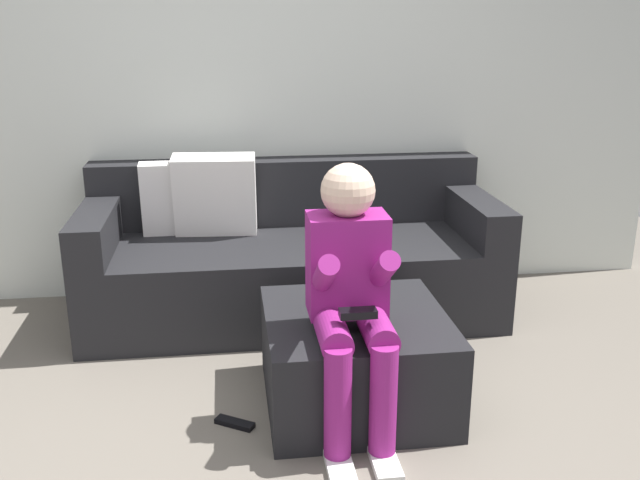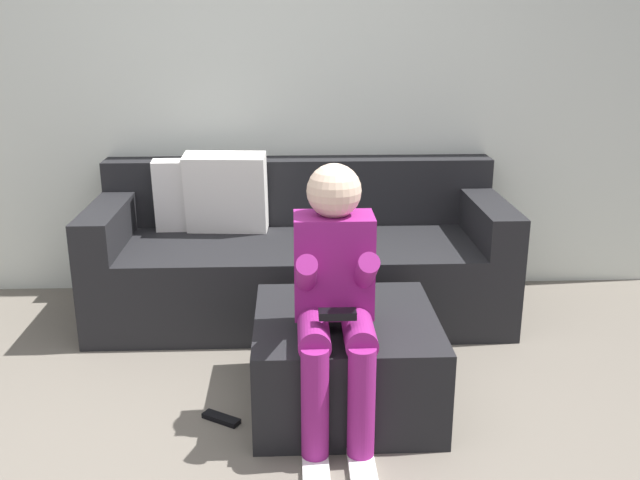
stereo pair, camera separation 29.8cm
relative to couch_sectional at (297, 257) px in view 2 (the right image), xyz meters
name	(u,v)px [view 2 (the right image)]	position (x,y,z in m)	size (l,w,h in m)	color
wall_back	(255,60)	(-0.23, 0.44, 1.06)	(5.16, 0.10, 2.76)	silver
couch_sectional	(297,257)	(0.00, 0.00, 0.00)	(2.26, 0.90, 0.91)	black
ottoman	(345,360)	(0.20, -1.05, -0.12)	(0.77, 0.78, 0.41)	black
person_seated	(335,290)	(0.14, -1.25, 0.29)	(0.32, 0.61, 1.09)	#8C1E72
remote_by_storage_bin	(221,418)	(-0.33, -1.18, -0.31)	(0.17, 0.05, 0.02)	black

